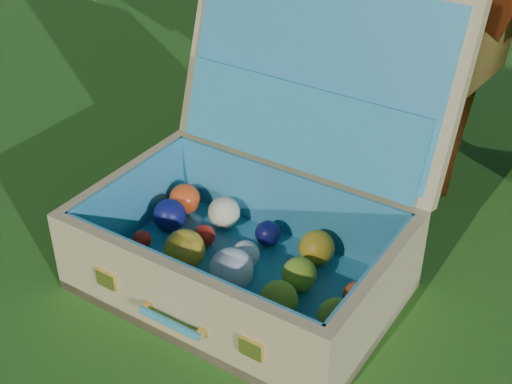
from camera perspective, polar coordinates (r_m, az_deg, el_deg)
The scene contains 2 objects.
ground at distance 1.37m, azimuth -3.53°, elevation -12.61°, with size 60.00×60.00×0.00m, color #215114.
suitcase at distance 1.46m, azimuth 0.61°, elevation -0.77°, with size 0.71×0.68×0.58m.
Camera 1 is at (0.45, -0.84, 0.98)m, focal length 50.00 mm.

